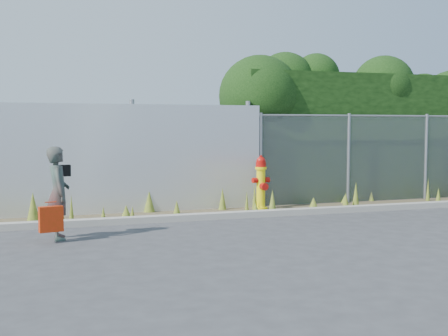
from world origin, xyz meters
TOP-DOWN VIEW (x-y plane):
  - ground at (0.00, 0.00)m, footprint 80.00×80.00m
  - curb at (0.00, 1.80)m, footprint 16.00×0.22m
  - weed_strip at (-0.23, 2.46)m, footprint 16.00×1.29m
  - corrugated_fence at (-3.25, 3.01)m, footprint 8.50×0.21m
  - chainlink_fence at (4.25, 3.00)m, footprint 6.50×0.07m
  - hedge at (4.29, 4.00)m, footprint 7.76×1.93m
  - fire_hydrant at (0.91, 2.63)m, footprint 0.39×0.35m
  - woman at (-3.22, 0.74)m, footprint 0.38×0.55m
  - red_tote_bag at (-3.34, 0.46)m, footprint 0.35×0.13m
  - black_shoulder_bag at (-3.14, 0.88)m, footprint 0.24×0.10m

SIDE VIEW (x-z plane):
  - ground at x=0.00m, z-range 0.00..0.00m
  - curb at x=0.00m, z-range 0.00..0.12m
  - weed_strip at x=-0.23m, z-range -0.14..0.40m
  - red_tote_bag at x=-3.34m, z-range 0.14..0.60m
  - fire_hydrant at x=0.91m, z-range -0.02..1.14m
  - woman at x=-3.22m, z-range 0.00..1.45m
  - chainlink_fence at x=4.25m, z-range 0.01..2.06m
  - black_shoulder_bag at x=-3.14m, z-range 0.97..1.15m
  - corrugated_fence at x=-3.25m, z-range -0.05..2.25m
  - hedge at x=4.29m, z-range 0.16..3.69m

